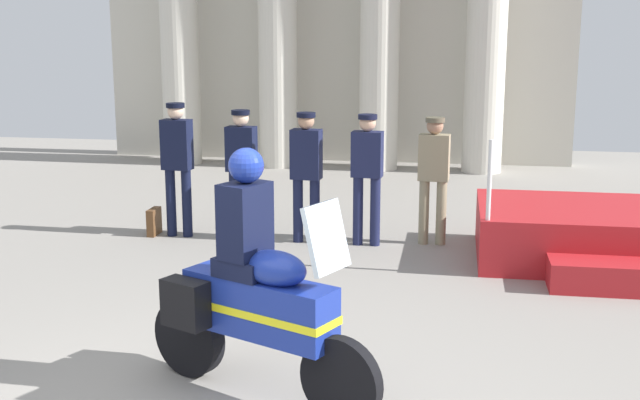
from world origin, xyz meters
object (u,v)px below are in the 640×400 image
object	(u,v)px
officer_in_row_4	(434,170)
briefcase_on_ground	(154,222)
officer_in_row_0	(177,158)
reviewing_stand	(616,237)
officer_in_row_1	(242,163)
motorcycle_with_rider	(252,295)
officer_in_row_3	(367,169)
officer_in_row_2	(306,167)

from	to	relation	value
officer_in_row_4	briefcase_on_ground	size ratio (longest dim) A/B	4.55
officer_in_row_0	officer_in_row_4	xyz separation A→B (m)	(3.34, 0.15, -0.09)
reviewing_stand	officer_in_row_1	distance (m)	4.74
officer_in_row_4	motorcycle_with_rider	xyz separation A→B (m)	(-1.19, -4.64, -0.17)
motorcycle_with_rider	reviewing_stand	bearing A→B (deg)	75.98
officer_in_row_3	briefcase_on_ground	bearing A→B (deg)	4.48
officer_in_row_4	motorcycle_with_rider	size ratio (longest dim) A/B	0.84
reviewing_stand	officer_in_row_1	world-z (taller)	officer_in_row_1
officer_in_row_0	officer_in_row_2	xyz separation A→B (m)	(1.73, -0.03, -0.06)
motorcycle_with_rider	officer_in_row_4	bearing A→B (deg)	100.62
reviewing_stand	briefcase_on_ground	size ratio (longest dim) A/B	8.93
officer_in_row_0	reviewing_stand	bearing A→B (deg)	-178.33
officer_in_row_0	officer_in_row_2	distance (m)	1.73
officer_in_row_3	reviewing_stand	bearing A→B (deg)	179.33
officer_in_row_3	motorcycle_with_rider	distance (m)	4.47
reviewing_stand	officer_in_row_4	xyz separation A→B (m)	(-2.17, 0.49, 0.65)
reviewing_stand	officer_in_row_1	bearing A→B (deg)	174.44
officer_in_row_4	briefcase_on_ground	world-z (taller)	officer_in_row_4
officer_in_row_0	officer_in_row_1	world-z (taller)	officer_in_row_0
officer_in_row_0	briefcase_on_ground	bearing A→B (deg)	4.53
officer_in_row_2	briefcase_on_ground	xyz separation A→B (m)	(-2.09, 0.03, -0.81)
reviewing_stand	officer_in_row_2	xyz separation A→B (m)	(-3.78, 0.32, 0.68)
officer_in_row_1	officer_in_row_2	bearing A→B (deg)	176.40
officer_in_row_0	officer_in_row_1	distance (m)	0.85
motorcycle_with_rider	briefcase_on_ground	world-z (taller)	motorcycle_with_rider
reviewing_stand	motorcycle_with_rider	xyz separation A→B (m)	(-3.37, -4.15, 0.48)
officer_in_row_4	officer_in_row_0	bearing A→B (deg)	7.82
reviewing_stand	officer_in_row_4	bearing A→B (deg)	167.19
officer_in_row_3	briefcase_on_ground	size ratio (longest dim) A/B	4.66
reviewing_stand	officer_in_row_3	bearing A→B (deg)	174.10
officer_in_row_1	reviewing_stand	bearing A→B (deg)	179.67
officer_in_row_1	officer_in_row_3	distance (m)	1.68
officer_in_row_4	motorcycle_with_rider	distance (m)	4.79
officer_in_row_3	motorcycle_with_rider	xyz separation A→B (m)	(-0.37, -4.46, -0.20)
officer_in_row_3	officer_in_row_4	size ratio (longest dim) A/B	1.03
officer_in_row_1	officer_in_row_0	bearing A→B (deg)	12.81
motorcycle_with_rider	briefcase_on_ground	size ratio (longest dim) A/B	5.40
reviewing_stand	briefcase_on_ground	xyz separation A→B (m)	(-5.87, 0.35, -0.13)
officer_in_row_0	officer_in_row_3	world-z (taller)	officer_in_row_0
officer_in_row_2	officer_in_row_3	xyz separation A→B (m)	(0.78, -0.01, -0.00)
officer_in_row_1	officer_in_row_4	distance (m)	2.50
reviewing_stand	officer_in_row_0	world-z (taller)	officer_in_row_0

